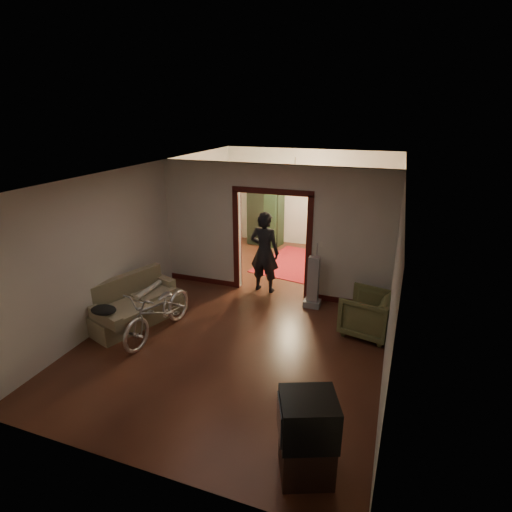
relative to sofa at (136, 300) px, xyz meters
The scene contains 24 objects.
floor 2.50m from the sofa, 33.82° to the left, with size 5.00×8.50×0.01m, color #381A11.
ceiling 3.42m from the sofa, 33.82° to the left, with size 5.00×8.50×0.01m, color white.
wall_back 6.06m from the sofa, 70.00° to the left, with size 5.00×0.02×2.80m, color beige.
wall_left 1.74m from the sofa, 108.32° to the left, with size 0.02×8.50×2.80m, color beige.
wall_right 4.85m from the sofa, 16.78° to the left, with size 0.02×8.50×2.80m, color beige.
partition_wall 3.10m from the sofa, 46.03° to the left, with size 5.00×0.14×2.80m, color beige.
door_casing 3.02m from the sofa, 46.03° to the left, with size 1.74×0.20×2.32m, color #380F0C.
far_window 6.32m from the sofa, 63.80° to the left, with size 0.98×0.06×1.28m, color black.
chandelier 4.78m from the sofa, 62.14° to the left, with size 0.24×0.24×0.24m, color #FFE0A5.
light_switch 3.80m from the sofa, 33.46° to the left, with size 0.08×0.01×0.12m, color silver.
sofa is the anchor object (origin of this frame).
rolled_paper 0.33m from the sofa, 71.57° to the left, with size 0.10×0.10×0.79m, color beige.
jacket 0.95m from the sofa, 86.86° to the right, with size 0.45×0.34×0.13m, color black.
bicycle 0.76m from the sofa, 23.07° to the right, with size 0.62×1.79×0.94m, color silver.
armchair 4.31m from the sofa, 13.37° to the left, with size 0.84×0.86×0.79m, color brown.
tv_stand 4.48m from the sofa, 31.01° to the right, with size 0.56×0.51×0.51m, color black.
crt_tv 4.49m from the sofa, 31.01° to the right, with size 0.59×0.53×0.51m, color black.
vacuum 3.49m from the sofa, 29.15° to the left, with size 0.33×0.27×1.09m, color gray.
person 2.86m from the sofa, 48.50° to the left, with size 0.66×0.43×1.81m, color black.
oriental_rug 4.56m from the sofa, 60.93° to the left, with size 1.77×2.32×0.02m, color maroon.
locker 5.36m from the sofa, 80.84° to the left, with size 0.97×0.54×1.94m, color #1D301D.
globe 5.55m from the sofa, 80.84° to the left, with size 0.27×0.27×0.27m, color #1E5972.
desk 6.00m from the sofa, 59.72° to the left, with size 1.07×0.60×0.80m, color black.
desk_chair 5.37m from the sofa, 61.83° to the left, with size 0.42×0.42×0.94m, color black.
Camera 1 is at (2.39, -7.01, 3.82)m, focal length 28.00 mm.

